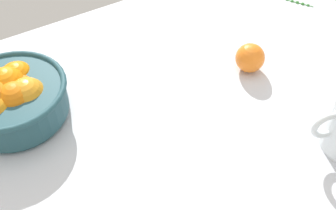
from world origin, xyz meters
The scene contains 4 objects.
ground_plane centered at (0.00, 0.00, -1.50)cm, with size 147.50×97.32×3.00cm, color silver.
fruit_bowl centered at (-22.14, 21.96, 5.10)cm, with size 22.39×22.39×10.72cm.
loose_orange_1 centered at (27.39, 8.45, 3.28)cm, with size 6.56×6.56×6.56cm, color orange.
herb_sprig_1 centered at (56.35, 22.35, 0.27)cm, with size 4.82×7.67×1.00cm.
Camera 1 is at (-25.40, -42.59, 63.34)cm, focal length 44.27 mm.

